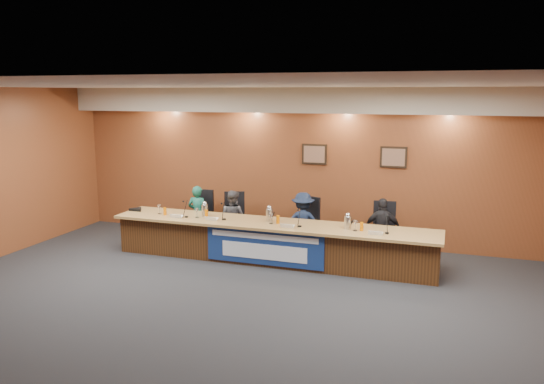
% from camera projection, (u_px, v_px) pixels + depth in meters
% --- Properties ---
extents(floor, '(10.00, 10.00, 0.00)m').
position_uv_depth(floor, '(218.00, 310.00, 7.68)').
color(floor, black).
rests_on(floor, ground).
extents(ceiling, '(10.00, 8.00, 0.04)m').
position_uv_depth(ceiling, '(214.00, 85.00, 7.09)').
color(ceiling, silver).
rests_on(ceiling, wall_back).
extents(wall_back, '(10.00, 0.04, 3.20)m').
position_uv_depth(wall_back, '(296.00, 165.00, 11.10)').
color(wall_back, brown).
rests_on(wall_back, floor).
extents(soffit, '(10.00, 0.50, 0.50)m').
position_uv_depth(soffit, '(293.00, 100.00, 10.62)').
color(soffit, beige).
rests_on(soffit, wall_back).
extents(dais_body, '(6.00, 0.80, 0.70)m').
position_uv_depth(dais_body, '(272.00, 243.00, 9.85)').
color(dais_body, '#422510').
rests_on(dais_body, floor).
extents(dais_top, '(6.10, 0.95, 0.05)m').
position_uv_depth(dais_top, '(271.00, 224.00, 9.73)').
color(dais_top, olive).
rests_on(dais_top, dais_body).
extents(banner, '(2.20, 0.02, 0.65)m').
position_uv_depth(banner, '(264.00, 247.00, 9.45)').
color(banner, navy).
rests_on(banner, dais_body).
extents(banner_text_upper, '(2.00, 0.01, 0.10)m').
position_uv_depth(banner_text_upper, '(264.00, 237.00, 9.41)').
color(banner_text_upper, silver).
rests_on(banner_text_upper, banner).
extents(banner_text_lower, '(1.60, 0.01, 0.28)m').
position_uv_depth(banner_text_lower, '(264.00, 252.00, 9.46)').
color(banner_text_lower, silver).
rests_on(banner_text_lower, banner).
extents(wall_photo_left, '(0.52, 0.04, 0.42)m').
position_uv_depth(wall_photo_left, '(314.00, 154.00, 10.90)').
color(wall_photo_left, black).
rests_on(wall_photo_left, wall_back).
extents(wall_photo_right, '(0.52, 0.04, 0.42)m').
position_uv_depth(wall_photo_right, '(394.00, 157.00, 10.40)').
color(wall_photo_right, black).
rests_on(wall_photo_right, wall_back).
extents(panelist_a, '(0.44, 0.29, 1.21)m').
position_uv_depth(panelist_a, '(198.00, 214.00, 11.03)').
color(panelist_a, '#185B4A').
rests_on(panelist_a, floor).
extents(panelist_b, '(0.64, 0.55, 1.16)m').
position_uv_depth(panelist_b, '(233.00, 218.00, 10.79)').
color(panelist_b, '#47474C').
rests_on(panelist_b, floor).
extents(panelist_c, '(0.86, 0.62, 1.20)m').
position_uv_depth(panelist_c, '(303.00, 223.00, 10.32)').
color(panelist_c, '#131E36').
rests_on(panelist_c, floor).
extents(panelist_d, '(0.72, 0.36, 1.19)m').
position_uv_depth(panelist_d, '(383.00, 230.00, 9.83)').
color(panelist_d, black).
rests_on(panelist_d, floor).
extents(office_chair_a, '(0.48, 0.48, 0.08)m').
position_uv_depth(office_chair_a, '(200.00, 219.00, 11.15)').
color(office_chair_a, black).
rests_on(office_chair_a, floor).
extents(office_chair_b, '(0.63, 0.63, 0.08)m').
position_uv_depth(office_chair_b, '(235.00, 222.00, 10.90)').
color(office_chair_b, black).
rests_on(office_chair_b, floor).
extents(office_chair_c, '(0.62, 0.62, 0.08)m').
position_uv_depth(office_chair_c, '(304.00, 228.00, 10.43)').
color(office_chair_c, black).
rests_on(office_chair_c, floor).
extents(office_chair_d, '(0.50, 0.50, 0.08)m').
position_uv_depth(office_chair_d, '(383.00, 234.00, 9.95)').
color(office_chair_d, black).
rests_on(office_chair_d, floor).
extents(nameplate_a, '(0.24, 0.08, 0.10)m').
position_uv_depth(nameplate_a, '(176.00, 216.00, 10.07)').
color(nameplate_a, white).
rests_on(nameplate_a, dais_top).
extents(microphone_a, '(0.07, 0.07, 0.02)m').
position_uv_depth(microphone_a, '(186.00, 217.00, 10.14)').
color(microphone_a, black).
rests_on(microphone_a, dais_top).
extents(juice_glass_a, '(0.06, 0.06, 0.15)m').
position_uv_depth(juice_glass_a, '(165.00, 211.00, 10.31)').
color(juice_glass_a, orange).
rests_on(juice_glass_a, dais_top).
extents(water_glass_a, '(0.08, 0.08, 0.18)m').
position_uv_depth(water_glass_a, '(160.00, 209.00, 10.40)').
color(water_glass_a, silver).
rests_on(water_glass_a, dais_top).
extents(nameplate_b, '(0.24, 0.08, 0.10)m').
position_uv_depth(nameplate_b, '(211.00, 218.00, 9.87)').
color(nameplate_b, white).
rests_on(nameplate_b, dais_top).
extents(microphone_b, '(0.07, 0.07, 0.02)m').
position_uv_depth(microphone_b, '(224.00, 219.00, 9.95)').
color(microphone_b, black).
rests_on(microphone_b, dais_top).
extents(juice_glass_b, '(0.06, 0.06, 0.15)m').
position_uv_depth(juice_glass_b, '(206.00, 214.00, 10.11)').
color(juice_glass_b, orange).
rests_on(juice_glass_b, dais_top).
extents(water_glass_b, '(0.08, 0.08, 0.18)m').
position_uv_depth(water_glass_b, '(197.00, 213.00, 10.10)').
color(water_glass_b, silver).
rests_on(water_glass_b, dais_top).
extents(nameplate_c, '(0.24, 0.08, 0.10)m').
position_uv_depth(nameplate_c, '(287.00, 226.00, 9.33)').
color(nameplate_c, white).
rests_on(nameplate_c, dais_top).
extents(microphone_c, '(0.07, 0.07, 0.02)m').
position_uv_depth(microphone_c, '(300.00, 226.00, 9.42)').
color(microphone_c, black).
rests_on(microphone_c, dais_top).
extents(juice_glass_c, '(0.06, 0.06, 0.15)m').
position_uv_depth(juice_glass_c, '(278.00, 219.00, 9.64)').
color(juice_glass_c, orange).
rests_on(juice_glass_c, dais_top).
extents(water_glass_c, '(0.08, 0.08, 0.18)m').
position_uv_depth(water_glass_c, '(271.00, 219.00, 9.63)').
color(water_glass_c, silver).
rests_on(water_glass_c, dais_top).
extents(nameplate_d, '(0.24, 0.08, 0.10)m').
position_uv_depth(nameplate_d, '(375.00, 233.00, 8.86)').
color(nameplate_d, white).
rests_on(nameplate_d, dais_top).
extents(microphone_d, '(0.07, 0.07, 0.02)m').
position_uv_depth(microphone_d, '(387.00, 233.00, 8.97)').
color(microphone_d, black).
rests_on(microphone_d, dais_top).
extents(juice_glass_d, '(0.06, 0.06, 0.15)m').
position_uv_depth(juice_glass_d, '(362.00, 227.00, 9.14)').
color(juice_glass_d, orange).
rests_on(juice_glass_d, dais_top).
extents(water_glass_d, '(0.08, 0.08, 0.18)m').
position_uv_depth(water_glass_d, '(355.00, 226.00, 9.13)').
color(water_glass_d, silver).
rests_on(water_glass_d, dais_top).
extents(carafe_left, '(0.12, 0.12, 0.23)m').
position_uv_depth(carafe_left, '(205.00, 211.00, 10.19)').
color(carafe_left, silver).
rests_on(carafe_left, dais_top).
extents(carafe_mid, '(0.13, 0.13, 0.23)m').
position_uv_depth(carafe_mid, '(269.00, 215.00, 9.81)').
color(carafe_mid, silver).
rests_on(carafe_mid, dais_top).
extents(carafe_right, '(0.13, 0.13, 0.22)m').
position_uv_depth(carafe_right, '(348.00, 223.00, 9.26)').
color(carafe_right, silver).
rests_on(carafe_right, dais_top).
extents(speakerphone, '(0.32, 0.32, 0.05)m').
position_uv_depth(speakerphone, '(137.00, 209.00, 10.71)').
color(speakerphone, black).
rests_on(speakerphone, dais_top).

